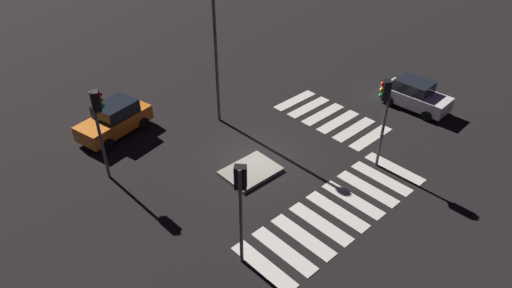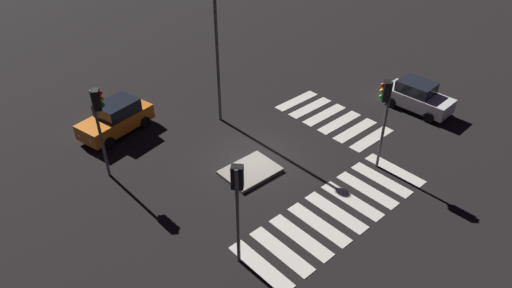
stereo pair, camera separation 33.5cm
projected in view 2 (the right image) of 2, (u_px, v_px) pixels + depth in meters
The scene contains 10 objects.
ground_plane at pixel (256, 160), 24.22m from camera, with size 80.00×80.00×0.00m, color black.
traffic_island at pixel (250, 171), 23.28m from camera, with size 2.75×2.09×0.18m.
car_white at pixel (417, 97), 28.01m from camera, with size 2.07×4.12×1.76m.
car_orange at pixel (116, 118), 25.91m from camera, with size 4.43×2.62×1.83m.
traffic_light_east at pixel (385, 104), 21.72m from camera, with size 0.54×0.53×4.80m.
traffic_light_west at pixel (99, 113), 21.14m from camera, with size 0.53×0.54×4.76m.
traffic_light_south at pixel (238, 192), 16.80m from camera, with size 0.53×0.54×4.61m.
street_lamp at pixel (216, 27), 24.28m from camera, with size 0.56×0.56×8.43m.
crosswalk_near at pixel (336, 212), 20.96m from camera, with size 9.90×3.20×0.02m.
crosswalk_side at pixel (332, 119), 27.57m from camera, with size 3.20×6.45×0.02m.
Camera 2 is at (-13.07, -14.40, 14.47)m, focal length 32.77 mm.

